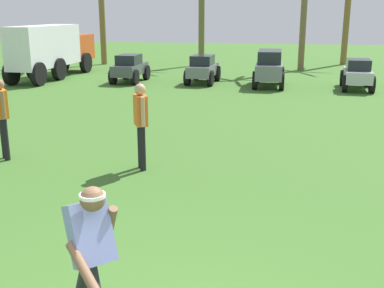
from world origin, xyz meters
TOP-DOWN VIEW (x-y plane):
  - frisbee_thrower at (-0.47, 0.59)m, footprint 0.71×0.97m
  - teammate_near_sideline at (-4.10, 5.23)m, footprint 0.39×0.41m
  - teammate_deep at (-1.33, 5.12)m, footprint 0.33×0.47m
  - parked_car_slot_a at (-4.86, 15.69)m, footprint 1.12×2.22m
  - parked_car_slot_b at (-1.93, 15.91)m, footprint 1.18×2.24m
  - parked_car_slot_c at (0.67, 15.57)m, footprint 1.14×2.40m
  - parked_car_slot_d at (3.85, 15.36)m, footprint 1.21×2.25m
  - box_truck at (-8.45, 16.30)m, footprint 1.59×5.94m

SIDE VIEW (x-z plane):
  - parked_car_slot_a at x=-4.86m, z-range 0.01..1.11m
  - parked_car_slot_b at x=-1.93m, z-range 0.01..1.11m
  - parked_car_slot_d at x=3.85m, z-range 0.01..1.11m
  - parked_car_slot_c at x=0.67m, z-range 0.05..1.39m
  - frisbee_thrower at x=-0.47m, z-range 0.09..1.51m
  - teammate_near_sideline at x=-4.10m, z-range 0.16..1.72m
  - teammate_deep at x=-1.33m, z-range 0.16..1.72m
  - box_truck at x=-8.45m, z-range 0.13..2.33m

